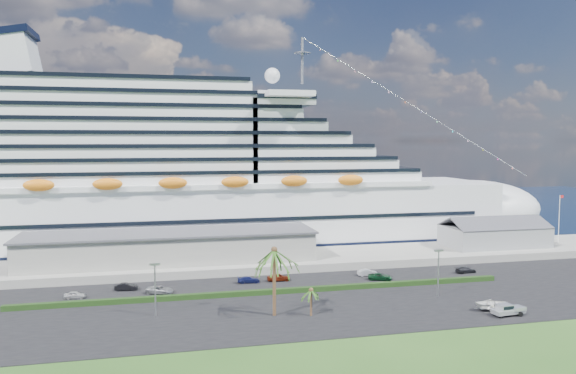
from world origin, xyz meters
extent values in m
plane|color=#264E1A|center=(0.00, 0.00, 0.00)|extent=(420.00, 420.00, 0.00)
cube|color=black|center=(0.00, 11.00, 0.06)|extent=(140.00, 38.00, 0.12)
cube|color=gray|center=(0.00, 40.00, 0.90)|extent=(240.00, 20.00, 1.80)
cube|color=black|center=(0.00, 130.00, 0.01)|extent=(420.00, 160.00, 0.02)
cube|color=silver|center=(-20.00, 64.00, 8.00)|extent=(160.00, 30.00, 16.00)
ellipsoid|color=silver|center=(60.00, 64.00, 8.00)|extent=(40.00, 30.00, 16.00)
cube|color=black|center=(-20.00, 64.00, 1.20)|extent=(164.00, 30.60, 2.40)
cube|color=silver|center=(-32.00, 64.00, 29.60)|extent=(128.00, 26.00, 24.80)
cube|color=silver|center=(2.80, 64.00, 37.40)|extent=(14.00, 38.00, 3.20)
cube|color=silver|center=(-60.00, 64.00, 47.00)|extent=(11.58, 14.00, 11.58)
cylinder|color=gray|center=(10.00, 64.00, 48.00)|extent=(0.70, 0.70, 12.00)
ellipsoid|color=orange|center=(-24.00, 48.20, 17.80)|extent=(90.00, 2.40, 2.60)
ellipsoid|color=orange|center=(-24.00, 79.80, 17.80)|extent=(90.00, 2.40, 2.60)
cube|color=black|center=(-20.00, 64.00, 8.80)|extent=(144.00, 30.40, 0.90)
cube|color=gray|center=(-25.00, 40.00, 4.80)|extent=(60.00, 14.00, 6.00)
cube|color=#4C4C54|center=(-25.00, 40.00, 7.90)|extent=(61.00, 15.00, 0.40)
cube|color=gray|center=(52.00, 40.00, 4.20)|extent=(24.00, 12.00, 4.80)
cube|color=#4C4C54|center=(52.00, 37.00, 7.80)|extent=(24.00, 6.31, 2.74)
cube|color=#4C4C54|center=(52.00, 43.00, 7.80)|extent=(24.00, 6.31, 2.74)
cylinder|color=silver|center=(70.00, 40.00, 7.80)|extent=(0.16, 0.16, 12.00)
cube|color=red|center=(70.50, 40.00, 13.40)|extent=(1.00, 0.04, 0.70)
cube|color=black|center=(-8.00, 16.00, 0.57)|extent=(88.00, 1.10, 0.90)
cylinder|color=gray|center=(-28.00, 8.00, 4.12)|extent=(0.24, 0.24, 8.00)
cube|color=gray|center=(-28.00, 8.00, 8.22)|extent=(1.60, 0.35, 0.35)
cylinder|color=gray|center=(20.00, 8.00, 4.12)|extent=(0.24, 0.24, 8.00)
cube|color=gray|center=(20.00, 8.00, 8.22)|extent=(1.60, 0.35, 0.35)
cylinder|color=#47301E|center=(-10.00, 4.00, 5.25)|extent=(0.54, 0.54, 10.50)
sphere|color=#47301E|center=(-10.00, 4.00, 10.50)|extent=(0.98, 0.98, 0.98)
cylinder|color=#47301E|center=(-4.50, 2.50, 2.10)|extent=(0.35, 0.35, 4.20)
sphere|color=#47301E|center=(-4.50, 2.50, 4.20)|extent=(0.73, 0.73, 0.73)
imported|color=#B6B5B8|center=(-41.56, 21.02, 0.73)|extent=(3.71, 1.82, 1.22)
imported|color=black|center=(-33.23, 24.43, 0.79)|extent=(4.22, 1.96, 1.34)
imported|color=gray|center=(-27.31, 20.90, 0.80)|extent=(5.37, 3.97, 1.36)
imported|color=#171C51|center=(-10.73, 24.75, 0.74)|extent=(4.36, 1.96, 1.24)
imported|color=#601C0C|center=(-4.85, 24.80, 0.88)|extent=(4.53, 1.93, 1.53)
imported|color=#ADAEB4|center=(13.48, 24.84, 0.79)|extent=(4.17, 1.84, 1.33)
imported|color=#0D351B|center=(14.65, 21.14, 0.77)|extent=(5.16, 3.74, 1.30)
imported|color=black|center=(34.11, 22.66, 0.75)|extent=(4.45, 2.02, 1.27)
cylinder|color=black|center=(23.57, -5.32, 0.50)|extent=(0.79, 0.35, 0.77)
cylinder|color=black|center=(23.57, -3.50, 0.50)|extent=(0.79, 0.35, 0.77)
cylinder|color=black|center=(26.93, -5.32, 0.50)|extent=(0.79, 0.35, 0.77)
cylinder|color=black|center=(26.93, -3.50, 0.50)|extent=(0.79, 0.35, 0.77)
cube|color=silver|center=(25.40, -4.41, 0.84)|extent=(5.36, 2.48, 0.67)
cube|color=silver|center=(26.79, -4.41, 1.22)|extent=(2.49, 2.11, 0.53)
cube|color=silver|center=(24.73, -4.41, 1.51)|extent=(2.30, 2.04, 0.91)
cube|color=black|center=(24.73, -4.41, 1.61)|extent=(2.11, 2.07, 0.53)
cube|color=silver|center=(23.19, -4.41, 1.03)|extent=(1.06, 1.91, 0.34)
cube|color=gray|center=(24.53, -1.52, 0.67)|extent=(4.78, 2.18, 0.12)
cylinder|color=gray|center=(22.42, -1.52, 0.67)|extent=(2.21, 0.31, 0.08)
cylinder|color=black|center=(24.93, -2.42, 0.44)|extent=(0.66, 0.29, 0.64)
cylinder|color=black|center=(24.93, -0.61, 0.44)|extent=(0.66, 0.29, 0.64)
imported|color=white|center=(24.53, -1.52, 1.26)|extent=(5.45, 4.15, 1.06)
camera|label=1|loc=(-27.31, -79.57, 27.20)|focal=35.00mm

